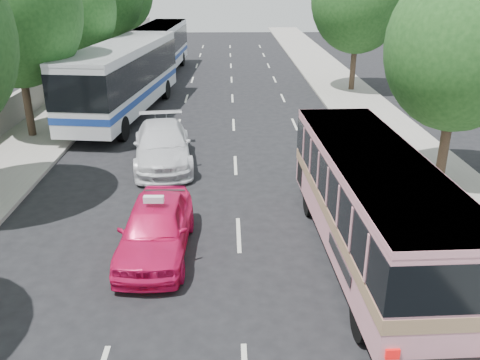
{
  "coord_description": "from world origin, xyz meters",
  "views": [
    {
      "loc": [
        0.71,
        -9.64,
        7.41
      ],
      "look_at": [
        1.05,
        4.49,
        1.6
      ],
      "focal_mm": 38.0,
      "sensor_mm": 36.0,
      "label": 1
    }
  ],
  "objects_px": {
    "pink_bus": "(372,197)",
    "tour_coach_rear": "(159,45)",
    "white_pickup": "(162,145)",
    "tour_coach_front": "(124,73)",
    "pink_taxi": "(156,228)"
  },
  "relations": [
    {
      "from": "pink_bus",
      "to": "tour_coach_rear",
      "type": "relative_size",
      "value": 0.78
    },
    {
      "from": "white_pickup",
      "to": "tour_coach_front",
      "type": "bearing_deg",
      "value": 102.73
    },
    {
      "from": "white_pickup",
      "to": "tour_coach_rear",
      "type": "distance_m",
      "value": 20.3
    },
    {
      "from": "pink_taxi",
      "to": "tour_coach_rear",
      "type": "distance_m",
      "value": 27.59
    },
    {
      "from": "tour_coach_rear",
      "to": "white_pickup",
      "type": "bearing_deg",
      "value": -79.52
    },
    {
      "from": "white_pickup",
      "to": "tour_coach_rear",
      "type": "bearing_deg",
      "value": 89.38
    },
    {
      "from": "pink_bus",
      "to": "tour_coach_rear",
      "type": "bearing_deg",
      "value": 106.07
    },
    {
      "from": "pink_taxi",
      "to": "white_pickup",
      "type": "height_order",
      "value": "white_pickup"
    },
    {
      "from": "white_pickup",
      "to": "tour_coach_front",
      "type": "distance_m",
      "value": 8.44
    },
    {
      "from": "pink_bus",
      "to": "tour_coach_front",
      "type": "distance_m",
      "value": 18.16
    },
    {
      "from": "pink_bus",
      "to": "tour_coach_front",
      "type": "relative_size",
      "value": 0.73
    },
    {
      "from": "tour_coach_rear",
      "to": "tour_coach_front",
      "type": "bearing_deg",
      "value": -88.47
    },
    {
      "from": "pink_taxi",
      "to": "tour_coach_front",
      "type": "bearing_deg",
      "value": 104.54
    },
    {
      "from": "pink_bus",
      "to": "tour_coach_rear",
      "type": "distance_m",
      "value": 29.28
    },
    {
      "from": "pink_taxi",
      "to": "white_pickup",
      "type": "bearing_deg",
      "value": 96.43
    }
  ]
}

